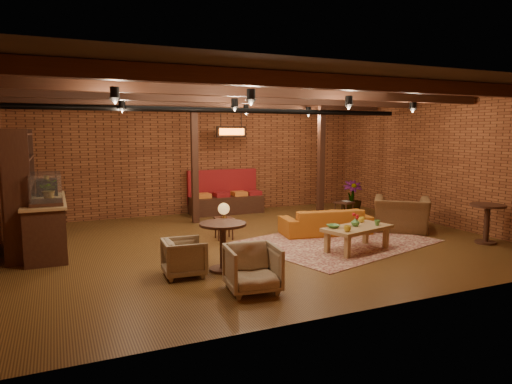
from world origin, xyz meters
name	(u,v)px	position (x,y,z in m)	size (l,w,h in m)	color
floor	(257,242)	(0.00, 0.00, 0.00)	(10.00, 10.00, 0.00)	#38210E
ceiling	(257,90)	(0.00, 0.00, 3.20)	(10.00, 8.00, 0.02)	black
wall_back	(201,158)	(0.00, 4.00, 1.60)	(10.00, 0.02, 3.20)	brown
wall_front	(383,190)	(0.00, -4.00, 1.60)	(10.00, 0.02, 3.20)	brown
wall_right	(437,162)	(5.00, 0.00, 1.60)	(0.02, 8.00, 3.20)	brown
ceiling_beams	(257,96)	(0.00, 0.00, 3.08)	(9.80, 6.40, 0.22)	black
ceiling_pipe	(230,110)	(0.00, 1.60, 2.85)	(0.12, 0.12, 9.60)	black
post_left	(195,161)	(-0.60, 2.60, 1.60)	(0.16, 0.16, 3.20)	black
post_right	(321,159)	(2.80, 2.00, 1.60)	(0.16, 0.16, 3.20)	black
service_counter	(45,211)	(-4.10, 1.00, 0.80)	(0.80, 2.50, 1.60)	black
plant_counter	(50,189)	(-4.00, 1.20, 1.22)	(0.35, 0.39, 0.30)	#337F33
shelving_hutch	(21,192)	(-4.50, 1.10, 1.20)	(0.52, 2.00, 2.40)	black
banquette	(226,196)	(0.60, 3.55, 0.50)	(2.10, 0.70, 1.00)	maroon
service_sign	(231,132)	(0.60, 3.10, 2.35)	(0.86, 0.06, 0.30)	orange
ceiling_spotlights	(257,107)	(0.00, 0.00, 2.86)	(6.40, 4.40, 0.28)	black
rug	(338,242)	(1.59, -0.66, 0.01)	(3.72, 2.85, 0.01)	maroon
sofa	(326,221)	(1.76, 0.09, 0.30)	(2.05, 0.80, 0.60)	#A45616
coffee_table	(357,229)	(1.51, -1.43, 0.43)	(1.56, 1.05, 0.74)	#A17E4B
side_table_lamp	(224,212)	(-0.55, 0.57, 0.61)	(0.42, 0.42, 0.81)	black
round_table_left	(223,238)	(-1.34, -1.58, 0.56)	(0.79, 0.79, 0.83)	black
armchair_a	(184,256)	(-2.02, -1.60, 0.34)	(0.66, 0.62, 0.68)	beige
armchair_b	(252,266)	(-1.29, -2.73, 0.38)	(0.74, 0.70, 0.77)	beige
armchair_right	(402,209)	(3.60, -0.35, 0.54)	(1.23, 0.80, 1.08)	brown
side_table_book	(344,203)	(3.22, 1.46, 0.44)	(0.56, 0.56, 0.49)	black
round_table_right	(487,217)	(4.40, -2.03, 0.56)	(0.71, 0.71, 0.83)	black
plant_tall	(353,164)	(3.80, 1.92, 1.46)	(1.63, 1.63, 2.91)	#4C7F4C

